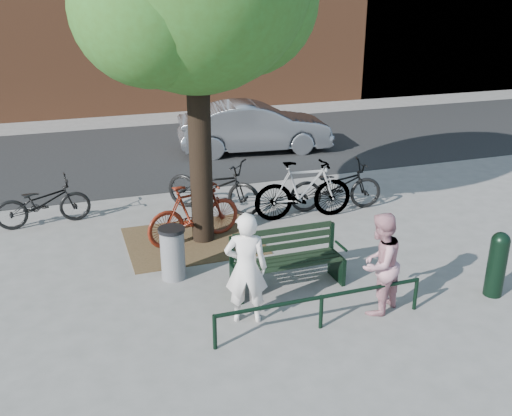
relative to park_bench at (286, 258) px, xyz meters
name	(u,v)px	position (x,y,z in m)	size (l,w,h in m)	color
ground	(288,287)	(0.00, -0.08, -0.48)	(90.00, 90.00, 0.00)	gray
dirt_pit	(193,241)	(-1.00, 2.12, -0.47)	(2.40, 2.00, 0.02)	brown
road	(177,151)	(0.00, 8.42, -0.47)	(40.00, 7.00, 0.01)	black
park_bench	(286,258)	(0.00, 0.00, 0.00)	(1.74, 0.54, 0.97)	black
guard_railing	(322,302)	(0.00, -1.28, -0.08)	(3.06, 0.06, 0.51)	black
person_left	(246,268)	(-0.90, -0.75, 0.33)	(0.59, 0.39, 1.62)	white
person_right	(379,264)	(0.95, -1.13, 0.28)	(0.73, 0.57, 1.51)	#C58892
bollard	(497,262)	(2.87, -1.30, 0.07)	(0.28, 0.28, 1.03)	black
litter_bin	(173,253)	(-1.62, 0.83, -0.04)	(0.42, 0.42, 0.87)	gray
bicycle_a	(43,202)	(-3.57, 3.84, -0.01)	(0.62, 1.79, 0.94)	black
bicycle_b	(194,213)	(-0.96, 2.12, 0.08)	(0.53, 1.86, 1.12)	#5E1A0D
bicycle_c	(213,186)	(-0.23, 3.47, 0.08)	(0.74, 2.13, 1.12)	black
bicycle_d	(303,190)	(1.37, 2.51, 0.13)	(0.57, 2.01, 1.21)	gray
bicycle_e	(336,186)	(2.22, 2.74, 0.04)	(0.69, 1.97, 1.03)	black
parked_car	(255,127)	(2.10, 7.64, 0.23)	(1.49, 4.27, 1.41)	gray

